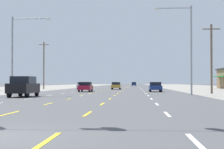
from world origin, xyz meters
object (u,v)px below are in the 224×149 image
object	(u,v)px
suv_far_left_nearest	(24,86)
streetlight_left_row_0	(17,49)
hatchback_inner_left_farther	(115,84)
streetlight_right_row_0	(188,43)
sedan_far_left_far	(82,86)
hatchback_inner_right_farthest	(134,84)
sedan_far_right_mid	(155,87)
sedan_center_turn_midfar	(116,86)
sedan_inner_left_near	(86,87)

from	to	relation	value
suv_far_left_nearest	streetlight_left_row_0	xyz separation A→B (m)	(-2.74, 6.32, 4.25)
hatchback_inner_left_farther	streetlight_right_row_0	size ratio (longest dim) A/B	0.39
streetlight_right_row_0	suv_far_left_nearest	bearing A→B (deg)	-159.20
streetlight_left_row_0	streetlight_right_row_0	bearing A→B (deg)	0.00
hatchback_inner_left_farther	sedan_far_left_far	bearing A→B (deg)	-93.60
suv_far_left_nearest	sedan_far_left_far	bearing A→B (deg)	90.04
suv_far_left_nearest	hatchback_inner_right_farthest	world-z (taller)	suv_far_left_nearest
sedan_far_right_mid	streetlight_right_row_0	size ratio (longest dim) A/B	0.45
sedan_center_turn_midfar	hatchback_inner_right_farthest	bearing A→B (deg)	86.90
sedan_far_right_mid	streetlight_left_row_0	xyz separation A→B (m)	(-16.56, -13.96, 4.52)
streetlight_right_row_0	hatchback_inner_left_farther	bearing A→B (deg)	98.06
hatchback_inner_right_farthest	sedan_far_right_mid	bearing A→B (deg)	-87.73
hatchback_inner_right_farthest	sedan_inner_left_near	bearing A→B (deg)	-94.83
streetlight_left_row_0	sedan_far_right_mid	bearing A→B (deg)	40.14
sedan_center_turn_midfar	hatchback_inner_left_farther	xyz separation A→B (m)	(-3.43, 59.04, 0.03)
sedan_center_turn_midfar	streetlight_right_row_0	world-z (taller)	streetlight_right_row_0
suv_far_left_nearest	sedan_inner_left_near	world-z (taller)	suv_far_left_nearest
sedan_center_turn_midfar	streetlight_right_row_0	xyz separation A→B (m)	(9.61, -33.01, 5.01)
sedan_center_turn_midfar	hatchback_inner_left_farther	world-z (taller)	hatchback_inner_left_farther
sedan_far_right_mid	streetlight_right_row_0	distance (m)	15.10
hatchback_inner_left_farther	streetlight_right_row_0	bearing A→B (deg)	-81.94
sedan_center_turn_midfar	streetlight_right_row_0	bearing A→B (deg)	-73.77
hatchback_inner_left_farther	streetlight_right_row_0	distance (m)	93.10
suv_far_left_nearest	sedan_center_turn_midfar	world-z (taller)	suv_far_left_nearest
sedan_center_turn_midfar	hatchback_inner_left_farther	distance (m)	59.14
suv_far_left_nearest	hatchback_inner_left_farther	xyz separation A→B (m)	(3.59, 98.37, -0.24)
hatchback_inner_left_farther	sedan_center_turn_midfar	bearing A→B (deg)	-86.68
suv_far_left_nearest	hatchback_inner_right_farthest	bearing A→B (deg)	84.22
sedan_far_right_mid	hatchback_inner_left_farther	size ratio (longest dim) A/B	1.15
suv_far_left_nearest	streetlight_right_row_0	world-z (taller)	streetlight_right_row_0
hatchback_inner_left_farther	streetlight_left_row_0	size ratio (longest dim) A/B	0.44
sedan_far_right_mid	hatchback_inner_right_farthest	bearing A→B (deg)	92.27
sedan_far_right_mid	hatchback_inner_right_farthest	size ratio (longest dim) A/B	1.15
sedan_far_left_far	streetlight_right_row_0	distance (m)	38.56
sedan_far_right_mid	sedan_center_turn_midfar	distance (m)	20.22
hatchback_inner_right_farthest	streetlight_left_row_0	world-z (taller)	streetlight_left_row_0
suv_far_left_nearest	streetlight_left_row_0	world-z (taller)	streetlight_left_row_0
suv_far_left_nearest	streetlight_left_row_0	distance (m)	8.09
sedan_far_left_far	hatchback_inner_right_farthest	distance (m)	63.87
sedan_far_left_far	streetlight_left_row_0	bearing A→B (deg)	-94.51
sedan_inner_left_near	sedan_far_left_far	world-z (taller)	same
sedan_inner_left_near	sedan_far_right_mid	world-z (taller)	same
sedan_inner_left_near	streetlight_right_row_0	distance (m)	19.56
hatchback_inner_left_farther	streetlight_right_row_0	world-z (taller)	streetlight_right_row_0
sedan_far_right_mid	sedan_far_left_far	xyz separation A→B (m)	(-13.85, 20.44, 0.00)
suv_far_left_nearest	sedan_far_left_far	distance (m)	40.73
sedan_inner_left_near	streetlight_right_row_0	xyz separation A→B (m)	(13.22, -13.52, 5.01)
streetlight_left_row_0	sedan_far_left_far	bearing A→B (deg)	85.49
streetlight_left_row_0	hatchback_inner_left_farther	bearing A→B (deg)	86.06
sedan_inner_left_near	hatchback_inner_left_farther	bearing A→B (deg)	89.87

